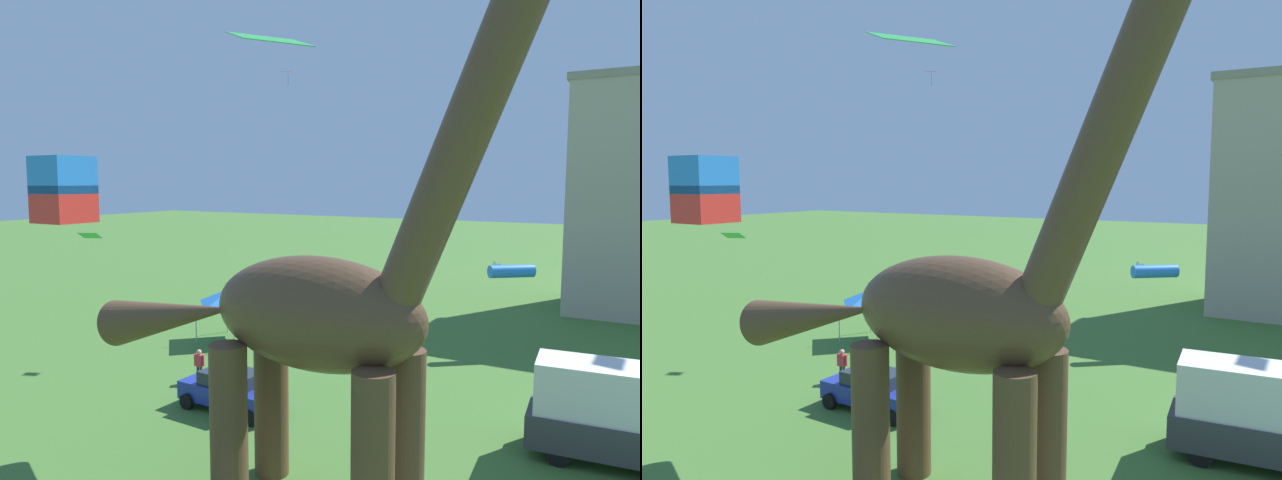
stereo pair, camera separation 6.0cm
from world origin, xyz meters
TOP-DOWN VIEW (x-y plane):
  - dinosaur_sculpture at (-0.38, 4.49)m, footprint 14.56×3.08m
  - parked_sedan_left at (-6.77, 8.80)m, footprint 4.25×2.02m
  - parked_box_truck at (6.65, 11.54)m, footprint 5.76×2.57m
  - person_photographer at (-10.02, 10.51)m, footprint 0.56×0.25m
  - festival_canopy_tent at (-13.17, 16.55)m, footprint 3.15×3.15m
  - kite_far_right at (-16.77, 10.25)m, footprint 1.19×1.05m
  - kite_trailing at (2.71, -1.73)m, footprint 1.20×1.29m
  - kite_high_left at (-11.12, 19.48)m, footprint 0.84×0.76m
  - kite_apex at (-2.53, -1.31)m, footprint 0.92×0.92m
  - kite_mid_left at (0.73, 22.61)m, footprint 2.43×2.51m

SIDE VIEW (x-z plane):
  - parked_sedan_left at x=-6.77m, z-range 0.03..1.58m
  - person_photographer at x=-10.02m, z-range 0.16..1.65m
  - parked_box_truck at x=6.65m, z-range 0.05..3.25m
  - festival_canopy_tent at x=-13.17m, z-range 1.04..4.04m
  - kite_mid_left at x=0.73m, z-range 3.95..4.66m
  - dinosaur_sculpture at x=-0.38m, z-range -2.11..13.11m
  - kite_far_right at x=-16.77m, z-range 6.15..6.48m
  - kite_apex at x=-2.53m, z-range 8.21..9.50m
  - kite_trailing at x=2.71m, z-range 10.85..11.11m
  - kite_high_left at x=-11.12m, z-range 14.74..15.59m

